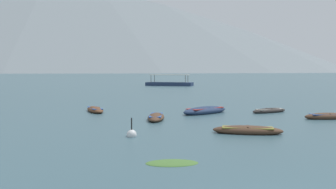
{
  "coord_description": "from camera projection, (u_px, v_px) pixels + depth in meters",
  "views": [
    {
      "loc": [
        -2.86,
        -7.06,
        2.98
      ],
      "look_at": [
        -3.14,
        39.42,
        0.11
      ],
      "focal_mm": 39.72,
      "sensor_mm": 36.0,
      "label": 1
    }
  ],
  "objects": [
    {
      "name": "ground_plane",
      "position": [
        171.0,
        72.0,
        1504.32
      ],
      "size": [
        6000.0,
        6000.0,
        0.0
      ],
      "primitive_type": "plane",
      "color": "#385660"
    },
    {
      "name": "mountain_2",
      "position": [
        66.0,
        8.0,
        1677.69
      ],
      "size": [
        2396.02,
        2396.02,
        581.88
      ],
      "primitive_type": "cone",
      "color": "slate",
      "rests_on": "ground"
    },
    {
      "name": "mountain_3",
      "position": [
        172.0,
        48.0,
        1617.26
      ],
      "size": [
        783.32,
        783.32,
        213.99
      ],
      "primitive_type": "cone",
      "color": "#56665B",
      "rests_on": "ground"
    },
    {
      "name": "rowboat_0",
      "position": [
        205.0,
        111.0,
        26.5
      ],
      "size": [
        3.99,
        3.86,
        0.62
      ],
      "color": "navy",
      "rests_on": "ground"
    },
    {
      "name": "rowboat_1",
      "position": [
        95.0,
        110.0,
        27.49
      ],
      "size": [
        2.19,
        3.41,
        0.48
      ],
      "color": "brown",
      "rests_on": "ground"
    },
    {
      "name": "rowboat_2",
      "position": [
        328.0,
        116.0,
        23.39
      ],
      "size": [
        3.09,
        1.24,
        0.49
      ],
      "color": "#4C3323",
      "rests_on": "ground"
    },
    {
      "name": "rowboat_3",
      "position": [
        248.0,
        130.0,
        17.88
      ],
      "size": [
        3.47,
        1.59,
        0.48
      ],
      "color": "#4C3323",
      "rests_on": "ground"
    },
    {
      "name": "rowboat_5",
      "position": [
        156.0,
        117.0,
        23.07
      ],
      "size": [
        1.1,
        3.38,
        0.47
      ],
      "color": "#4C3323",
      "rests_on": "ground"
    },
    {
      "name": "rowboat_7",
      "position": [
        269.0,
        111.0,
        27.07
      ],
      "size": [
        3.14,
        2.33,
        0.41
      ],
      "color": "#2D2826",
      "rests_on": "ground"
    },
    {
      "name": "ferry_0",
      "position": [
        170.0,
        84.0,
        78.17
      ],
      "size": [
        10.23,
        5.63,
        2.54
      ],
      "color": "navy",
      "rests_on": "ground"
    },
    {
      "name": "mooring_buoy",
      "position": [
        132.0,
        134.0,
        17.02
      ],
      "size": [
        0.46,
        0.46,
        1.01
      ],
      "color": "silver",
      "rests_on": "ground"
    },
    {
      "name": "weed_patch_0",
      "position": [
        172.0,
        163.0,
        12.08
      ],
      "size": [
        1.81,
        1.15,
        0.14
      ],
      "primitive_type": "ellipsoid",
      "rotation": [
        0.0,
        0.0,
        0.09
      ],
      "color": "#477033",
      "rests_on": "ground"
    }
  ]
}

